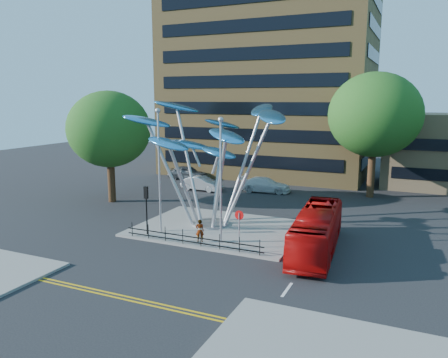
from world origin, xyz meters
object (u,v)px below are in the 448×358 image
at_px(street_lamp_left, 159,160).
at_px(street_lamp_right, 221,169).
at_px(tree_right, 375,115).
at_px(no_entry_sign_island, 239,223).
at_px(pedestrian, 200,231).
at_px(parked_car_mid, 202,183).
at_px(parked_car_left, 188,173).
at_px(parked_car_right, 265,185).
at_px(tree_left, 109,129).
at_px(red_bus, 317,231).
at_px(traffic_light_island, 146,200).
at_px(leaf_sculpture, 210,136).

xyz_separation_m(street_lamp_left, street_lamp_right, (5.00, -0.50, -0.26)).
height_order(tree_right, no_entry_sign_island, tree_right).
bearing_deg(pedestrian, street_lamp_left, -40.64).
distance_m(street_lamp_right, parked_car_mid, 18.06).
distance_m(street_lamp_right, parked_car_left, 24.54).
height_order(parked_car_left, parked_car_right, parked_car_left).
distance_m(tree_left, parked_car_left, 14.34).
xyz_separation_m(red_bus, parked_car_left, (-19.67, 18.76, -0.55)).
relative_size(traffic_light_island, no_entry_sign_island, 1.40).
distance_m(no_entry_sign_island, parked_car_right, 17.98).
xyz_separation_m(traffic_light_island, parked_car_right, (2.81, 17.46, -1.86)).
bearing_deg(traffic_light_island, parked_car_left, 111.49).
bearing_deg(pedestrian, parked_car_left, -84.58).
bearing_deg(pedestrian, parked_car_right, -110.94).
xyz_separation_m(red_bus, parked_car_mid, (-15.17, 13.76, -0.62)).
relative_size(tree_left, traffic_light_island, 3.01).
xyz_separation_m(street_lamp_left, parked_car_left, (-8.57, 19.50, -4.54)).
relative_size(pedestrian, parked_car_left, 0.32).
distance_m(tree_right, parked_car_left, 22.29).
distance_m(street_lamp_left, red_bus, 11.82).
bearing_deg(parked_car_left, tree_right, -93.64).
bearing_deg(street_lamp_right, tree_left, 154.23).
bearing_deg(street_lamp_right, street_lamp_left, 174.29).
relative_size(traffic_light_island, red_bus, 0.35).
bearing_deg(street_lamp_right, leaf_sculpture, 124.91).
bearing_deg(parked_car_left, pedestrian, -150.05).
relative_size(no_entry_sign_island, parked_car_left, 0.51).
height_order(tree_left, street_lamp_left, tree_left).
height_order(tree_left, parked_car_left, tree_left).
relative_size(parked_car_mid, parked_car_right, 0.87).
height_order(street_lamp_left, street_lamp_right, street_lamp_left).
height_order(leaf_sculpture, street_lamp_left, leaf_sculpture).
xyz_separation_m(traffic_light_island, red_bus, (11.60, 1.74, -1.25)).
height_order(tree_left, parked_car_mid, tree_left).
relative_size(tree_left, street_lamp_left, 1.17).
bearing_deg(parked_car_right, leaf_sculpture, 174.57).
distance_m(red_bus, parked_car_left, 27.19).
height_order(tree_right, street_lamp_right, tree_right).
distance_m(red_bus, pedestrian, 7.63).
bearing_deg(leaf_sculpture, tree_left, 164.45).
xyz_separation_m(tree_left, street_lamp_right, (14.50, -7.00, -1.70)).
distance_m(street_lamp_right, parked_car_right, 17.72).
height_order(street_lamp_right, parked_car_mid, street_lamp_right).
bearing_deg(street_lamp_left, red_bus, 3.80).
bearing_deg(leaf_sculpture, street_lamp_left, -127.40).
relative_size(tree_left, parked_car_right, 1.98).
relative_size(street_lamp_right, parked_car_right, 1.59).
bearing_deg(street_lamp_left, no_entry_sign_island, -8.61).
bearing_deg(red_bus, parked_car_left, 131.32).
height_order(tree_right, street_lamp_left, tree_right).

